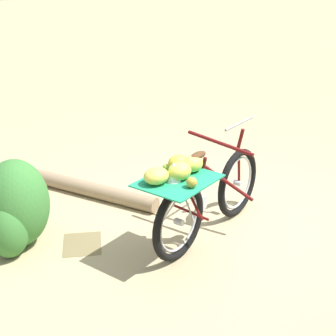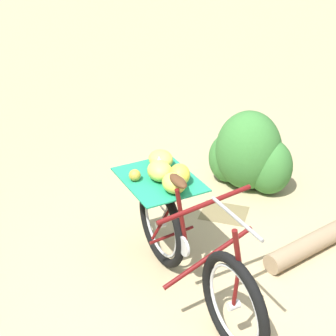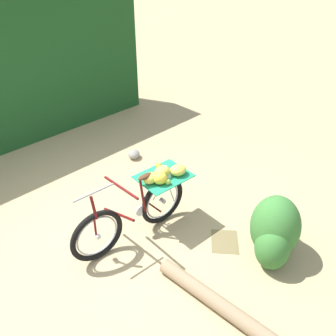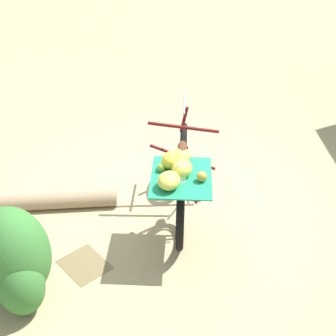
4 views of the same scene
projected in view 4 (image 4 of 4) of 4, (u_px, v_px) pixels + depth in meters
ground_plane at (199, 201)px, 5.10m from camera, size 60.00×60.00×0.00m
bicycle at (181, 177)px, 4.58m from camera, size 1.47×1.47×1.03m
fallen_log at (14, 203)px, 4.92m from camera, size 1.45×1.84×0.17m
shrub_cluster at (13, 257)px, 3.82m from camera, size 0.89×0.61×0.85m
leaf_litter_patch at (84, 264)px, 4.27m from camera, size 0.44×0.36×0.01m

